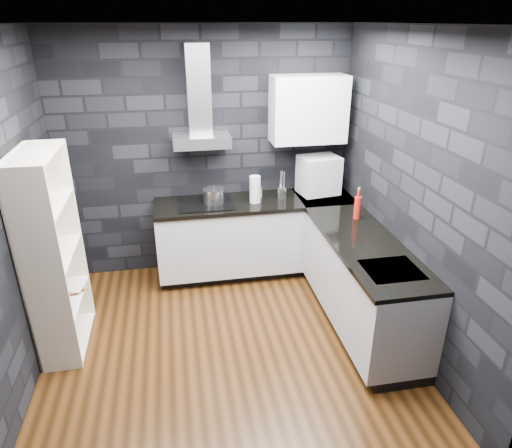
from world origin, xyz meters
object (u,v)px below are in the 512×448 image
object	(u,v)px
utensil_crock	(282,193)
red_bottle	(357,208)
storage_jar	(258,193)
appliance_garage	(319,175)
glass_vase	(255,189)
pot	(214,196)
bookshelf	(53,255)
fruit_bowl	(49,258)

from	to	relation	value
utensil_crock	red_bottle	distance (m)	0.91
storage_jar	appliance_garage	xyz separation A→B (m)	(0.69, -0.01, 0.17)
glass_vase	utensil_crock	xyz separation A→B (m)	(0.31, 0.05, -0.08)
glass_vase	pot	bearing A→B (deg)	173.48
glass_vase	red_bottle	world-z (taller)	glass_vase
appliance_garage	bookshelf	xyz separation A→B (m)	(-2.66, -1.03, -0.22)
utensil_crock	bookshelf	world-z (taller)	bookshelf
glass_vase	fruit_bowl	size ratio (longest dim) A/B	1.55
storage_jar	utensil_crock	distance (m)	0.26
red_bottle	appliance_garage	bearing A→B (deg)	102.60
glass_vase	fruit_bowl	distance (m)	2.17
pot	red_bottle	xyz separation A→B (m)	(1.37, -0.68, 0.03)
storage_jar	red_bottle	bearing A→B (deg)	-41.72
pot	appliance_garage	xyz separation A→B (m)	(1.20, 0.07, 0.15)
pot	appliance_garage	size ratio (longest dim) A/B	0.54
pot	storage_jar	size ratio (longest dim) A/B	2.26
pot	appliance_garage	distance (m)	1.21
bookshelf	utensil_crock	bearing A→B (deg)	27.26
pot	red_bottle	distance (m)	1.53
appliance_garage	fruit_bowl	distance (m)	2.90
storage_jar	red_bottle	xyz separation A→B (m)	(0.86, -0.77, 0.06)
bookshelf	appliance_garage	bearing A→B (deg)	25.11
red_bottle	pot	bearing A→B (deg)	153.63
appliance_garage	fruit_bowl	size ratio (longest dim) A/B	2.23
pot	storage_jar	distance (m)	0.52
appliance_garage	glass_vase	bearing A→B (deg)	-179.83
pot	glass_vase	size ratio (longest dim) A/B	0.78
fruit_bowl	glass_vase	bearing A→B (deg)	28.15
glass_vase	storage_jar	size ratio (longest dim) A/B	2.90
appliance_garage	pot	bearing A→B (deg)	174.26
pot	storage_jar	xyz separation A→B (m)	(0.51, 0.09, -0.03)
glass_vase	storage_jar	xyz separation A→B (m)	(0.06, 0.14, -0.10)
utensil_crock	fruit_bowl	world-z (taller)	utensil_crock
glass_vase	bookshelf	bearing A→B (deg)	-154.66
pot	appliance_garage	world-z (taller)	appliance_garage
red_bottle	bookshelf	world-z (taller)	bookshelf
utensil_crock	bookshelf	distance (m)	2.42
red_bottle	bookshelf	distance (m)	2.84
appliance_garage	fruit_bowl	world-z (taller)	appliance_garage
appliance_garage	utensil_crock	bearing A→B (deg)	-179.78
utensil_crock	fruit_bowl	xyz separation A→B (m)	(-2.22, -1.07, -0.03)
glass_vase	fruit_bowl	bearing A→B (deg)	-151.85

